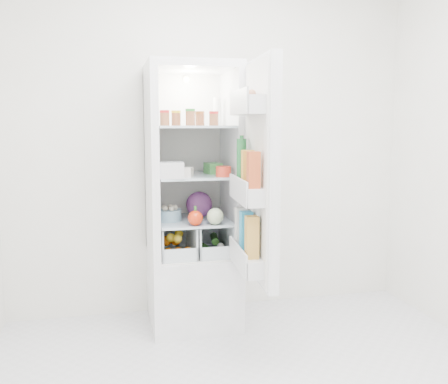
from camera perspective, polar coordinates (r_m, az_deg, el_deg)
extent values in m
cube|color=silver|center=(3.73, -1.41, 6.26)|extent=(3.00, 0.02, 2.60)
cube|color=silver|center=(3.59, -3.56, -10.87)|extent=(0.60, 0.60, 0.50)
cube|color=silver|center=(3.43, -3.78, 14.07)|extent=(0.60, 0.60, 0.05)
cube|color=silver|center=(3.69, -4.40, 3.50)|extent=(0.60, 0.05, 1.25)
cube|color=silver|center=(3.38, -8.29, 3.07)|extent=(0.05, 0.60, 1.25)
cube|color=silver|center=(3.47, 0.80, 3.26)|extent=(0.05, 0.60, 1.25)
cube|color=white|center=(3.66, -4.33, 3.47)|extent=(0.50, 0.01, 1.25)
sphere|color=white|center=(3.63, -4.33, 12.68)|extent=(0.05, 0.05, 0.05)
cube|color=silver|center=(3.45, -3.56, -3.25)|extent=(0.49, 0.53, 0.01)
cube|color=silver|center=(3.40, -3.60, 1.88)|extent=(0.49, 0.53, 0.02)
cube|color=silver|center=(3.38, -3.65, 7.45)|extent=(0.49, 0.53, 0.02)
cylinder|color=#B21919|center=(3.22, -6.80, 8.29)|extent=(0.06, 0.06, 0.08)
cylinder|color=gold|center=(3.28, -5.50, 8.30)|extent=(0.06, 0.06, 0.08)
cylinder|color=#267226|center=(3.21, -3.87, 8.33)|extent=(0.06, 0.06, 0.08)
cylinder|color=brown|center=(3.33, -2.78, 8.32)|extent=(0.06, 0.06, 0.08)
cylinder|color=#B21919|center=(3.27, -1.17, 8.33)|extent=(0.06, 0.06, 0.08)
cylinder|color=white|center=(3.52, -0.77, 9.16)|extent=(0.06, 0.06, 0.19)
cube|color=silver|center=(3.18, -6.06, 2.51)|extent=(0.17, 0.17, 0.10)
cube|color=silver|center=(3.25, -4.57, 2.29)|extent=(0.14, 0.14, 0.06)
cylinder|color=red|center=(3.26, -0.06, 2.37)|extent=(0.10, 0.10, 0.07)
cube|color=white|center=(3.46, -5.84, 2.39)|extent=(0.17, 0.15, 0.04)
cube|color=#439242|center=(3.45, -1.25, 2.73)|extent=(0.11, 0.15, 0.07)
sphere|color=#531E58|center=(3.50, -2.86, -1.44)|extent=(0.18, 0.18, 0.18)
sphere|color=red|center=(3.22, -3.29, -2.99)|extent=(0.10, 0.10, 0.10)
cylinder|color=#83ACC3|center=(3.40, -6.27, -2.65)|extent=(0.18, 0.18, 0.08)
sphere|color=#B3C795|center=(3.25, -1.01, -2.79)|extent=(0.11, 0.11, 0.11)
sphere|color=orange|center=(3.35, -6.37, -6.95)|extent=(0.07, 0.07, 0.07)
sphere|color=orange|center=(3.35, -5.26, -6.90)|extent=(0.07, 0.07, 0.07)
sphere|color=orange|center=(3.36, -4.16, -6.85)|extent=(0.07, 0.07, 0.07)
sphere|color=orange|center=(3.45, -6.63, -5.57)|extent=(0.07, 0.07, 0.07)
sphere|color=orange|center=(3.46, -5.55, -5.53)|extent=(0.07, 0.07, 0.07)
sphere|color=yellow|center=(3.39, -6.10, -5.21)|extent=(0.06, 0.06, 0.06)
sphere|color=yellow|center=(3.50, -5.18, -4.76)|extent=(0.06, 0.06, 0.06)
sphere|color=yellow|center=(3.35, -5.33, -5.33)|extent=(0.06, 0.06, 0.06)
cylinder|color=#26531B|center=(3.50, -2.20, -6.41)|extent=(0.09, 0.21, 0.05)
cylinder|color=#26531B|center=(3.56, -1.08, -5.37)|extent=(0.08, 0.21, 0.05)
sphere|color=white|center=(3.40, -1.14, -6.85)|extent=(0.05, 0.05, 0.05)
sphere|color=white|center=(3.42, -0.39, -6.24)|extent=(0.05, 0.05, 0.05)
cube|color=silver|center=(2.91, 4.35, 2.38)|extent=(0.10, 0.60, 1.30)
cube|color=white|center=(2.90, 3.67, 2.37)|extent=(0.05, 0.56, 1.26)
cube|color=silver|center=(2.88, 2.75, 9.81)|extent=(0.14, 0.51, 0.10)
cube|color=silver|center=(2.90, 2.69, -0.10)|extent=(0.14, 0.51, 0.10)
cube|color=silver|center=(2.98, 2.64, -7.73)|extent=(0.14, 0.51, 0.10)
sphere|color=#8E5940|center=(2.76, 3.18, 11.14)|extent=(0.05, 0.05, 0.05)
sphere|color=#8E5940|center=(2.84, 2.83, 11.05)|extent=(0.05, 0.05, 0.05)
sphere|color=#8E5940|center=(2.92, 2.49, 10.96)|extent=(0.05, 0.05, 0.05)
sphere|color=#8E5940|center=(3.00, 2.16, 10.88)|extent=(0.05, 0.05, 0.05)
sphere|color=#8E5940|center=(3.08, 1.86, 10.80)|extent=(0.05, 0.05, 0.05)
cylinder|color=#1B612D|center=(3.03, 2.01, 3.65)|extent=(0.06, 0.06, 0.26)
cube|color=gold|center=(2.86, 2.73, 2.80)|extent=(0.07, 0.07, 0.20)
cube|color=#C94D23|center=(2.71, 3.40, 2.53)|extent=(0.07, 0.07, 0.20)
cube|color=silver|center=(3.09, 1.98, -3.96)|extent=(0.07, 0.07, 0.24)
cube|color=#2A9ED3|center=(2.94, 2.56, -4.55)|extent=(0.07, 0.07, 0.24)
cube|color=gold|center=(2.80, 3.20, -5.18)|extent=(0.07, 0.07, 0.24)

